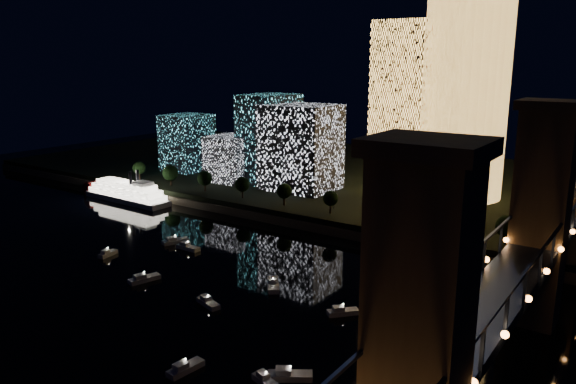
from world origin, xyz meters
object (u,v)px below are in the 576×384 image
object	(u,v)px
tower_rectangular	(405,110)
riverboat	(124,192)
truss_bridge	(472,336)
tower_cylindrical	(466,83)

from	to	relation	value
tower_rectangular	riverboat	xyz separation A→B (m)	(-99.90, -58.42, -35.20)
truss_bridge	tower_rectangular	bearing A→B (deg)	117.80
tower_rectangular	tower_cylindrical	bearing A→B (deg)	25.88
truss_bridge	riverboat	size ratio (longest dim) A/B	5.64
tower_rectangular	truss_bridge	bearing A→B (deg)	-62.20
tower_rectangular	riverboat	world-z (taller)	tower_rectangular
truss_bridge	riverboat	distance (m)	180.41
tower_cylindrical	truss_bridge	bearing A→B (deg)	-71.21
tower_cylindrical	riverboat	bearing A→B (deg)	-150.41
tower_cylindrical	riverboat	size ratio (longest dim) A/B	1.88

